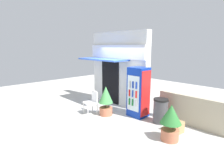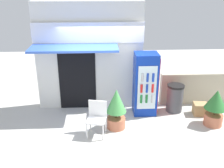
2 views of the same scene
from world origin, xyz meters
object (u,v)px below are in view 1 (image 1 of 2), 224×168
object	(u,v)px
plastic_chair	(92,101)
potted_plant_near_shop	(106,100)
potted_plant_curbside	(171,120)
trash_bin	(160,111)
drink_cooler	(138,92)
cardboard_box	(176,126)

from	to	relation	value
plastic_chair	potted_plant_near_shop	bearing A→B (deg)	27.18
potted_plant_curbside	trash_bin	bearing A→B (deg)	134.80
drink_cooler	plastic_chair	size ratio (longest dim) A/B	2.07
plastic_chair	trash_bin	bearing A→B (deg)	25.87
plastic_chair	potted_plant_near_shop	size ratio (longest dim) A/B	0.80
cardboard_box	drink_cooler	bearing A→B (deg)	172.79
plastic_chair	cardboard_box	size ratio (longest dim) A/B	2.21
potted_plant_near_shop	potted_plant_curbside	size ratio (longest dim) A/B	1.08
potted_plant_curbside	cardboard_box	distance (m)	0.72
drink_cooler	cardboard_box	size ratio (longest dim) A/B	4.56
potted_plant_curbside	trash_bin	distance (m)	1.21
potted_plant_near_shop	potted_plant_curbside	xyz separation A→B (m)	(2.64, 0.01, -0.02)
plastic_chair	potted_plant_curbside	size ratio (longest dim) A/B	0.86
potted_plant_near_shop	cardboard_box	distance (m)	2.61
potted_plant_curbside	trash_bin	world-z (taller)	potted_plant_curbside
plastic_chair	trash_bin	xyz separation A→B (m)	(2.30, 1.12, -0.09)
plastic_chair	potted_plant_curbside	xyz separation A→B (m)	(3.15, 0.27, 0.07)
trash_bin	drink_cooler	bearing A→B (deg)	-176.19
drink_cooler	cardboard_box	bearing A→B (deg)	-7.21
potted_plant_near_shop	potted_plant_curbside	distance (m)	2.64
potted_plant_near_shop	trash_bin	bearing A→B (deg)	25.50
potted_plant_near_shop	trash_bin	world-z (taller)	potted_plant_near_shop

